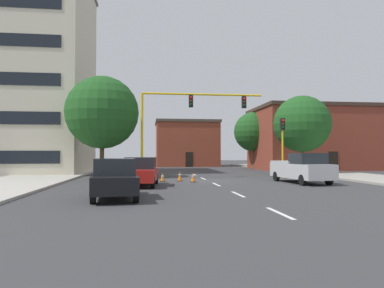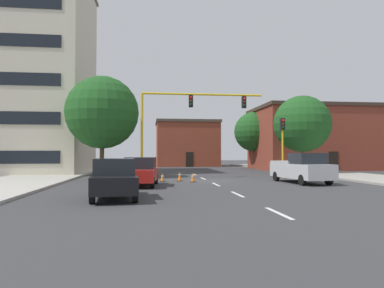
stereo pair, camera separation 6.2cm
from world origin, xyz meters
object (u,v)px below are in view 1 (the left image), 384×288
Objects in this scene: traffic_light_pole_right at (283,134)px; sedan_red_mid_left at (141,171)px; tree_right_far at (254,132)px; traffic_signal_gantry at (160,149)px; pickup_truck_silver at (301,168)px; tree_right_mid at (302,124)px; tree_left_near at (102,113)px; traffic_cone_roadside_a at (163,177)px; sedan_black_near_left at (115,178)px; traffic_cone_roadside_c at (193,178)px; traffic_cone_roadside_b at (180,176)px.

traffic_light_pole_right is 12.77m from sedan_red_mid_left.
tree_right_far is 27.22m from sedan_red_mid_left.
traffic_signal_gantry reaches higher than sedan_red_mid_left.
pickup_truck_silver reaches higher than sedan_red_mid_left.
sedan_red_mid_left is at bearing -121.31° from tree_right_far.
tree_right_mid reaches higher than tree_right_far.
tree_left_near is (-17.34, -14.88, 0.54)m from tree_right_far.
traffic_cone_roadside_a is (-12.56, -19.67, -4.50)m from tree_right_far.
pickup_truck_silver is at bearing 30.58° from sedan_black_near_left.
tree_right_mid is 19.06m from tree_left_near.
sedan_black_near_left is at bearing -118.00° from traffic_cone_roadside_c.
tree_right_mid is (4.27, 5.88, 1.34)m from traffic_light_pole_right.
pickup_truck_silver is (-0.56, -4.75, -2.55)m from traffic_light_pole_right.
traffic_light_pole_right is 0.63× the size of tree_right_mid.
tree_right_mid is 1.64× the size of sedan_black_near_left.
tree_right_mid reaches higher than traffic_signal_gantry.
traffic_light_pole_right is at bearing 22.18° from traffic_cone_roadside_c.
traffic_signal_gantry is 5.80m from tree_left_near.
pickup_truck_silver is (-4.83, -10.63, -3.90)m from tree_right_mid.
traffic_signal_gantry is at bearing 174.53° from traffic_light_pole_right.
tree_left_near is at bearing 152.64° from pickup_truck_silver.
traffic_light_pole_right is at bearing 13.59° from traffic_cone_roadside_a.
sedan_red_mid_left reaches higher than traffic_cone_roadside_b.
pickup_truck_silver is (-3.43, -22.08, -3.82)m from tree_right_far.
tree_right_mid reaches higher than sedan_red_mid_left.
tree_right_far is at bearing 58.69° from sedan_red_mid_left.
sedan_black_near_left is (-12.15, -11.60, -2.64)m from traffic_light_pole_right.
sedan_red_mid_left reaches higher than traffic_cone_roadside_a.
traffic_light_pole_right is at bearing 14.24° from traffic_cone_roadside_b.
tree_left_near reaches higher than tree_right_far.
sedan_red_mid_left is 6.62× the size of traffic_cone_roadside_b.
traffic_signal_gantry is 15.18× the size of traffic_cone_roadside_b.
tree_right_mid is at bearing 65.54° from pickup_truck_silver.
traffic_signal_gantry reaches higher than traffic_cone_roadside_b.
traffic_cone_roadside_b is (-11.33, -19.48, -4.45)m from tree_right_far.
traffic_cone_roadside_a is (-9.13, 2.41, -0.68)m from pickup_truck_silver.
traffic_cone_roadside_c reaches higher than traffic_cone_roadside_a.
traffic_cone_roadside_b is at bearing -147.77° from tree_right_mid.
traffic_cone_roadside_a is (1.43, 3.34, -0.60)m from sedan_red_mid_left.
tree_right_far reaches higher than sedan_black_near_left.
tree_right_mid is at bearing 53.99° from traffic_light_pole_right.
traffic_signal_gantry reaches higher than pickup_truck_silver.
traffic_signal_gantry is 9.86m from traffic_light_pole_right.
traffic_cone_roadside_b is at bearing 9.03° from traffic_cone_roadside_a.
tree_right_far is 12.43× the size of traffic_cone_roadside_a.
traffic_cone_roadside_b is at bearing 130.33° from traffic_cone_roadside_c.
traffic_signal_gantry is 4.99m from traffic_cone_roadside_c.
traffic_signal_gantry is at bearing 148.24° from pickup_truck_silver.
tree_right_mid is 10.91× the size of traffic_cone_roadside_b.
tree_left_near reaches higher than traffic_cone_roadside_c.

